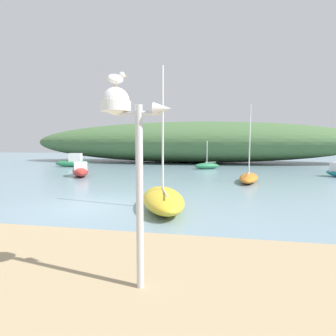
{
  "coord_description": "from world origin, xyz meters",
  "views": [
    {
      "loc": [
        5.31,
        -10.36,
        2.59
      ],
      "look_at": [
        2.41,
        4.89,
        1.19
      ],
      "focal_mm": 28.93,
      "sensor_mm": 36.0,
      "label": 1
    }
  ],
  "objects_px": {
    "seagull_on_radar": "(116,78)",
    "sailboat_far_left": "(163,199)",
    "motorboat_east_reach": "(80,170)",
    "sailboat_centre_water": "(207,166)",
    "motorboat_near_shore": "(73,162)",
    "mast_structure": "(125,126)",
    "sailboat_outer_mooring": "(249,177)"
  },
  "relations": [
    {
      "from": "seagull_on_radar",
      "to": "sailboat_far_left",
      "type": "distance_m",
      "value": 6.97
    },
    {
      "from": "seagull_on_radar",
      "to": "motorboat_east_reach",
      "type": "distance_m",
      "value": 18.5
    },
    {
      "from": "sailboat_centre_water",
      "to": "motorboat_east_reach",
      "type": "bearing_deg",
      "value": -140.42
    },
    {
      "from": "sailboat_far_left",
      "to": "motorboat_near_shore",
      "type": "bearing_deg",
      "value": 128.7
    },
    {
      "from": "seagull_on_radar",
      "to": "motorboat_near_shore",
      "type": "height_order",
      "value": "seagull_on_radar"
    },
    {
      "from": "motorboat_near_shore",
      "to": "sailboat_centre_water",
      "type": "bearing_deg",
      "value": 0.7
    },
    {
      "from": "seagull_on_radar",
      "to": "sailboat_far_left",
      "type": "bearing_deg",
      "value": 95.04
    },
    {
      "from": "sailboat_far_left",
      "to": "mast_structure",
      "type": "bearing_deg",
      "value": -83.71
    },
    {
      "from": "mast_structure",
      "to": "sailboat_outer_mooring",
      "type": "xyz_separation_m",
      "value": [
        3.48,
        14.71,
        -2.55
      ]
    },
    {
      "from": "motorboat_east_reach",
      "to": "sailboat_outer_mooring",
      "type": "bearing_deg",
      "value": -4.37
    },
    {
      "from": "sailboat_centre_water",
      "to": "sailboat_outer_mooring",
      "type": "bearing_deg",
      "value": -70.29
    },
    {
      "from": "motorboat_east_reach",
      "to": "mast_structure",
      "type": "bearing_deg",
      "value": -59.01
    },
    {
      "from": "sailboat_outer_mooring",
      "to": "motorboat_east_reach",
      "type": "distance_m",
      "value": 12.95
    },
    {
      "from": "seagull_on_radar",
      "to": "sailboat_centre_water",
      "type": "height_order",
      "value": "seagull_on_radar"
    },
    {
      "from": "sailboat_outer_mooring",
      "to": "motorboat_east_reach",
      "type": "relative_size",
      "value": 1.26
    },
    {
      "from": "seagull_on_radar",
      "to": "sailboat_centre_water",
      "type": "bearing_deg",
      "value": 89.05
    },
    {
      "from": "sailboat_centre_water",
      "to": "sailboat_far_left",
      "type": "relative_size",
      "value": 0.52
    },
    {
      "from": "mast_structure",
      "to": "motorboat_east_reach",
      "type": "relative_size",
      "value": 0.8
    },
    {
      "from": "sailboat_centre_water",
      "to": "sailboat_outer_mooring",
      "type": "height_order",
      "value": "sailboat_outer_mooring"
    },
    {
      "from": "mast_structure",
      "to": "sailboat_outer_mooring",
      "type": "distance_m",
      "value": 15.33
    },
    {
      "from": "seagull_on_radar",
      "to": "sailboat_far_left",
      "type": "relative_size",
      "value": 0.06
    },
    {
      "from": "mast_structure",
      "to": "sailboat_centre_water",
      "type": "distance_m",
      "value": 23.84
    },
    {
      "from": "seagull_on_radar",
      "to": "motorboat_near_shore",
      "type": "distance_m",
      "value": 27.76
    },
    {
      "from": "sailboat_outer_mooring",
      "to": "seagull_on_radar",
      "type": "bearing_deg",
      "value": -103.81
    },
    {
      "from": "motorboat_east_reach",
      "to": "motorboat_near_shore",
      "type": "bearing_deg",
      "value": 123.36
    },
    {
      "from": "sailboat_far_left",
      "to": "seagull_on_radar",
      "type": "bearing_deg",
      "value": -84.96
    },
    {
      "from": "motorboat_near_shore",
      "to": "motorboat_east_reach",
      "type": "bearing_deg",
      "value": -56.64
    },
    {
      "from": "mast_structure",
      "to": "seagull_on_radar",
      "type": "xyz_separation_m",
      "value": [
        -0.14,
        0.01,
        0.76
      ]
    },
    {
      "from": "sailboat_outer_mooring",
      "to": "motorboat_near_shore",
      "type": "relative_size",
      "value": 1.34
    },
    {
      "from": "motorboat_east_reach",
      "to": "sailboat_centre_water",
      "type": "bearing_deg",
      "value": 39.58
    },
    {
      "from": "seagull_on_radar",
      "to": "sailboat_far_left",
      "type": "height_order",
      "value": "sailboat_far_left"
    },
    {
      "from": "seagull_on_radar",
      "to": "sailboat_outer_mooring",
      "type": "height_order",
      "value": "sailboat_outer_mooring"
    }
  ]
}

